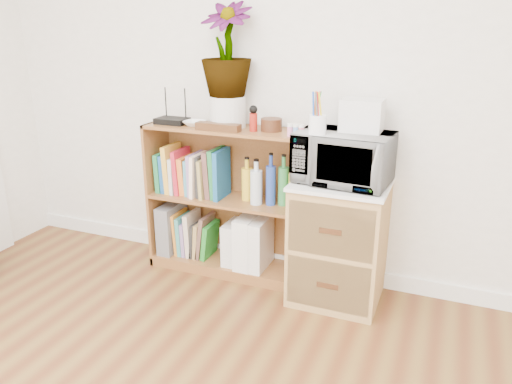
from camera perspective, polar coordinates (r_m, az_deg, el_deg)
The scene contains 21 objects.
skirting_board at distance 3.32m, azimuth 3.22°, elevation -7.99°, with size 4.00×0.02×0.10m, color white.
bookshelf at distance 3.16m, azimuth -3.49°, elevation -1.08°, with size 1.00×0.30×0.95m, color brown.
wicker_unit at distance 2.91m, azimuth 9.42°, elevation -5.75°, with size 0.50×0.45×0.70m, color #9E7542.
microwave at distance 2.73m, azimuth 9.94°, elevation 3.91°, with size 0.50×0.34×0.28m, color white.
pen_cup at distance 2.62m, azimuth 7.03°, elevation 7.66°, with size 0.09×0.09×0.10m, color white.
small_appliance at distance 2.73m, azimuth 12.05°, elevation 8.59°, with size 0.21×0.18×0.17m, color silver.
router at distance 3.17m, azimuth -9.56°, elevation 8.03°, with size 0.19×0.13×0.04m, color black.
white_bowl at distance 3.08m, azimuth -7.04°, elevation 7.80°, with size 0.13×0.13×0.03m, color white.
plant_pot at distance 3.02m, azimuth -3.26°, elevation 9.16°, with size 0.22×0.22×0.18m, color silver.
potted_plant at distance 2.98m, azimuth -3.39°, elevation 15.95°, with size 0.30×0.30×0.53m, color #2C6F2D.
trinket_box at distance 2.93m, azimuth -4.34°, elevation 7.43°, with size 0.27×0.07×0.04m, color #3C2210.
kokeshi_doll at distance 2.90m, azimuth -0.30°, elevation 7.97°, with size 0.05×0.05×0.10m, color maroon.
wooden_bowl at distance 2.92m, azimuth 1.77°, elevation 7.70°, with size 0.12×0.12×0.07m, color #3B1E10.
paint_jars at distance 2.77m, azimuth 4.54°, elevation 6.86°, with size 0.11×0.04×0.05m, color pink.
file_box at distance 3.43m, azimuth -9.57°, elevation -3.97°, with size 0.10×0.26×0.33m, color slate.
magazine_holder_left at distance 3.23m, azimuth -2.57°, elevation -5.75°, with size 0.09×0.22×0.27m, color silver.
magazine_holder_mid at distance 3.18m, azimuth -0.90°, elevation -5.54°, with size 0.11×0.27×0.33m, color white.
magazine_holder_right at distance 3.15m, azimuth 0.41°, elevation -5.84°, with size 0.10×0.26×0.32m, color white.
cookbooks at distance 3.21m, azimuth -7.22°, elevation 2.16°, with size 0.46×0.20×0.31m.
liquor_bottles at distance 2.98m, azimuth 2.53°, elevation 1.12°, with size 0.47×0.07×0.32m.
lower_books at distance 3.36m, azimuth -6.93°, elevation -4.97°, with size 0.27×0.19×0.30m.
Camera 1 is at (0.95, -0.57, 1.55)m, focal length 35.00 mm.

